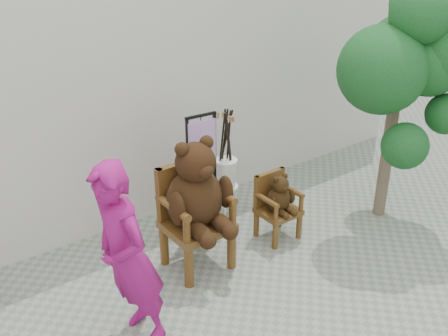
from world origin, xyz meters
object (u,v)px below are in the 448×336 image
chair_small (278,200)px  stool_bucket (226,172)px  display_stand (202,187)px  chair_big (196,198)px  person (127,257)px  tree (417,55)px

chair_small → stool_bucket: 0.78m
display_stand → stool_bucket: display_stand is taller
chair_big → chair_small: 1.16m
display_stand → person: bearing=-138.9°
person → display_stand: (1.58, 1.19, -0.33)m
display_stand → tree: size_ratio=0.50×
chair_big → person: (-1.11, -0.61, 0.06)m
display_stand → chair_big: bearing=-125.1°
chair_big → person: bearing=-151.2°
chair_small → person: size_ratio=0.46×
display_stand → tree: 2.89m
person → stool_bucket: person is taller
stool_bucket → display_stand: bearing=-170.4°
chair_big → stool_bucket: bearing=36.4°
chair_small → display_stand: bearing=133.6°
chair_small → display_stand: 0.91m
display_stand → chair_small: bearing=-42.2°
chair_big → person: 1.27m
person → tree: 3.88m
person → stool_bucket: bearing=116.5°
chair_small → stool_bucket: (-0.23, 0.73, 0.15)m
chair_small → tree: tree is taller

